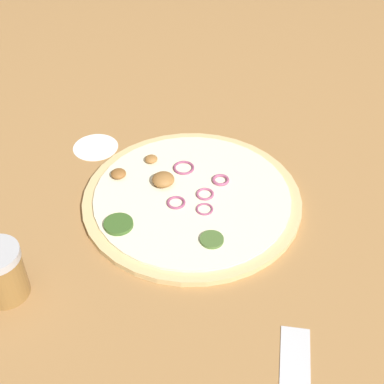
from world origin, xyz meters
The scene contains 4 objects.
ground_plane centered at (0.00, 0.00, 0.00)m, with size 3.00×3.00×0.00m, color #9E703F.
pizza centered at (0.00, 0.00, 0.01)m, with size 0.36×0.36×0.03m.
spice_jar centered at (0.04, -0.32, 0.04)m, with size 0.07×0.07×0.08m.
flour_patch centered at (-0.22, -0.09, 0.00)m, with size 0.08×0.08×0.00m.
Camera 1 is at (0.58, -0.32, 0.61)m, focal length 50.00 mm.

